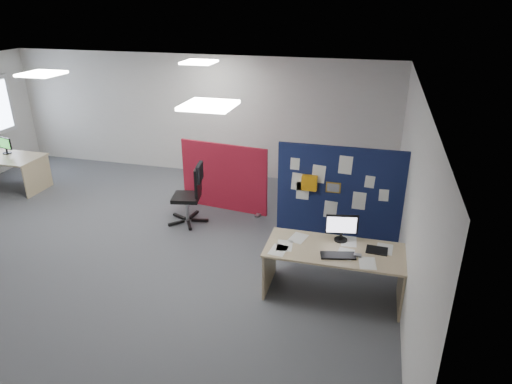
% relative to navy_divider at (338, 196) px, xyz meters
% --- Properties ---
extents(floor, '(9.00, 9.00, 0.00)m').
position_rel_navy_divider_xyz_m(floor, '(-3.46, -0.90, -0.85)').
color(floor, '#4F5257').
rests_on(floor, ground).
extents(ceiling, '(9.00, 7.00, 0.02)m').
position_rel_navy_divider_xyz_m(ceiling, '(-3.46, -0.90, 1.85)').
color(ceiling, white).
rests_on(ceiling, wall_back).
extents(wall_back, '(9.00, 0.02, 2.70)m').
position_rel_navy_divider_xyz_m(wall_back, '(-3.46, 2.60, 0.50)').
color(wall_back, silver).
rests_on(wall_back, floor).
extents(wall_right, '(0.02, 7.00, 2.70)m').
position_rel_navy_divider_xyz_m(wall_right, '(1.04, -0.90, 0.50)').
color(wall_right, silver).
rests_on(wall_right, floor).
extents(ceiling_lights, '(4.10, 4.10, 0.04)m').
position_rel_navy_divider_xyz_m(ceiling_lights, '(-3.13, -0.23, 1.82)').
color(ceiling_lights, white).
rests_on(ceiling_lights, ceiling).
extents(navy_divider, '(2.05, 0.30, 1.69)m').
position_rel_navy_divider_xyz_m(navy_divider, '(0.00, 0.00, 0.00)').
color(navy_divider, '#10153B').
rests_on(navy_divider, floor).
extents(main_desk, '(1.86, 0.83, 0.73)m').
position_rel_navy_divider_xyz_m(main_desk, '(0.12, -1.49, -0.28)').
color(main_desk, tan).
rests_on(main_desk, floor).
extents(monitor_main, '(0.44, 0.18, 0.39)m').
position_rel_navy_divider_xyz_m(monitor_main, '(0.17, -1.27, 0.10)').
color(monitor_main, black).
rests_on(monitor_main, main_desk).
extents(keyboard, '(0.48, 0.27, 0.02)m').
position_rel_navy_divider_xyz_m(keyboard, '(0.17, -1.70, -0.10)').
color(keyboard, black).
rests_on(keyboard, main_desk).
extents(mouse, '(0.10, 0.06, 0.03)m').
position_rel_navy_divider_xyz_m(mouse, '(0.42, -1.63, -0.10)').
color(mouse, gray).
rests_on(mouse, main_desk).
extents(paper_tray, '(0.29, 0.24, 0.01)m').
position_rel_navy_divider_xyz_m(paper_tray, '(0.66, -1.42, -0.11)').
color(paper_tray, black).
rests_on(paper_tray, main_desk).
extents(red_divider, '(1.76, 0.30, 1.33)m').
position_rel_navy_divider_xyz_m(red_divider, '(-2.23, 0.75, -0.19)').
color(red_divider, '#A91528').
rests_on(red_divider, floor).
extents(second_desk, '(1.73, 0.87, 0.73)m').
position_rel_navy_divider_xyz_m(second_desk, '(-7.14, 0.58, -0.29)').
color(second_desk, tan).
rests_on(second_desk, floor).
extents(monitor_second, '(0.38, 0.18, 0.36)m').
position_rel_navy_divider_xyz_m(monitor_second, '(-7.14, 0.72, 0.08)').
color(monitor_second, black).
rests_on(monitor_second, second_desk).
extents(office_chair, '(0.74, 0.73, 1.12)m').
position_rel_navy_divider_xyz_m(office_chair, '(-2.59, 0.05, -0.21)').
color(office_chair, black).
rests_on(office_chair, floor).
extents(desk_papers, '(1.61, 0.82, 0.00)m').
position_rel_navy_divider_xyz_m(desk_papers, '(0.04, -1.53, -0.11)').
color(desk_papers, white).
rests_on(desk_papers, main_desk).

